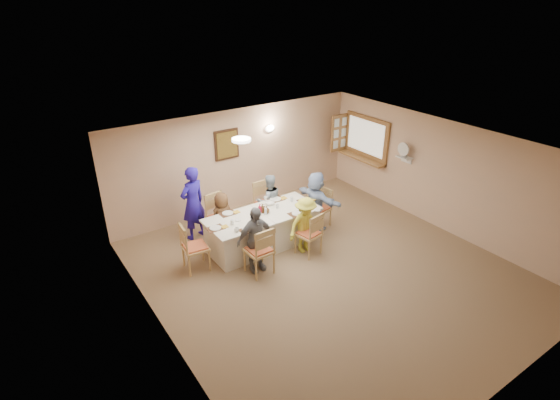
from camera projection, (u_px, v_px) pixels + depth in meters
ground at (329, 271)px, 8.55m from camera, size 7.00×7.00×0.00m
room_walls at (333, 202)px, 7.89m from camera, size 7.00×7.00×7.00m
wall_picture at (227, 145)px, 10.23m from camera, size 0.62×0.05×0.72m
wall_sconce at (270, 128)px, 10.73m from camera, size 0.26×0.09×0.18m
ceiling_light at (241, 140)px, 8.08m from camera, size 0.36×0.36×0.05m
serving_hatch at (366, 138)px, 11.31m from camera, size 0.06×1.50×1.15m
hatch_sill at (361, 158)px, 11.48m from camera, size 0.30×1.50×0.05m
shutter_door at (339, 133)px, 11.74m from camera, size 0.55×0.04×1.00m
fan_shelf at (404, 157)px, 10.31m from camera, size 0.22×0.36×0.03m
desk_fan at (404, 152)px, 10.23m from camera, size 0.30×0.30×0.28m
dining_table at (263, 230)px, 9.27m from camera, size 2.43×1.03×0.76m
chair_back_left at (220, 217)px, 9.50m from camera, size 0.55×0.55×1.02m
chair_back_right at (266, 203)px, 10.11m from camera, size 0.51×0.51×1.01m
chair_front_left at (259, 249)px, 8.31m from camera, size 0.51×0.51×1.03m
chair_front_right at (309, 233)px, 8.93m from camera, size 0.54×0.54×0.96m
chair_left_end at (195, 246)px, 8.42m from camera, size 0.53×0.53×1.01m
chair_right_end at (320, 208)px, 10.02m from camera, size 0.50×0.50×0.91m
diner_back_left at (222, 217)px, 9.39m from camera, size 0.63×0.49×1.13m
diner_back_right at (269, 201)px, 9.97m from camera, size 0.80×0.71×1.26m
diner_front_left at (255, 239)px, 8.33m from camera, size 0.80×0.34×1.35m
diner_front_right at (305, 225)px, 8.97m from camera, size 0.80×0.48×1.22m
diner_right_end at (316, 200)px, 9.86m from camera, size 1.36×0.71×1.36m
caregiver at (193, 203)px, 9.39m from camera, size 0.82×0.72×1.67m
placemat_fl at (248, 230)px, 8.48m from camera, size 0.34×0.25×0.01m
plate_fl at (248, 230)px, 8.48m from camera, size 0.25×0.25×0.02m
napkin_fl at (258, 228)px, 8.53m from camera, size 0.13×0.13×0.01m
placemat_fr at (298, 214)px, 9.09m from camera, size 0.38×0.28×0.01m
plate_fr at (298, 213)px, 9.09m from camera, size 0.25×0.25×0.02m
napkin_fr at (306, 212)px, 9.15m from camera, size 0.15×0.15×0.01m
placemat_bl at (228, 213)px, 9.11m from camera, size 0.34×0.25×0.01m
plate_bl at (228, 213)px, 9.10m from camera, size 0.23×0.23×0.01m
napkin_bl at (236, 212)px, 9.16m from camera, size 0.13×0.13×0.01m
placemat_br at (275, 199)px, 9.72m from camera, size 0.38×0.28×0.01m
plate_br at (275, 199)px, 9.71m from camera, size 0.25×0.25×0.02m
napkin_br at (283, 198)px, 9.77m from camera, size 0.14×0.14×0.01m
placemat_le at (215, 228)px, 8.54m from camera, size 0.34×0.25×0.01m
plate_le at (215, 228)px, 8.53m from camera, size 0.23×0.23×0.01m
napkin_le at (225, 227)px, 8.59m from camera, size 0.13×0.13×0.01m
placemat_re at (305, 200)px, 9.67m from camera, size 0.33×0.25×0.01m
plate_re at (305, 200)px, 9.67m from camera, size 0.26×0.26×0.02m
napkin_re at (313, 199)px, 9.72m from camera, size 0.15×0.15×0.01m
teacup_a at (237, 230)px, 8.42m from camera, size 0.16×0.16×0.08m
teacup_b at (266, 198)px, 9.67m from camera, size 0.11×0.11×0.08m
bowl_a at (258, 220)px, 8.78m from camera, size 0.29×0.29×0.05m
bowl_b at (270, 203)px, 9.48m from camera, size 0.37×0.37×0.07m
condiment_ketchup at (260, 209)px, 9.08m from camera, size 0.12×0.12×0.21m
condiment_brown at (262, 208)px, 9.11m from camera, size 0.16×0.16×0.20m
condiment_malt at (267, 210)px, 9.10m from camera, size 0.19×0.19×0.16m
drinking_glass at (255, 212)px, 9.04m from camera, size 0.06×0.06×0.10m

